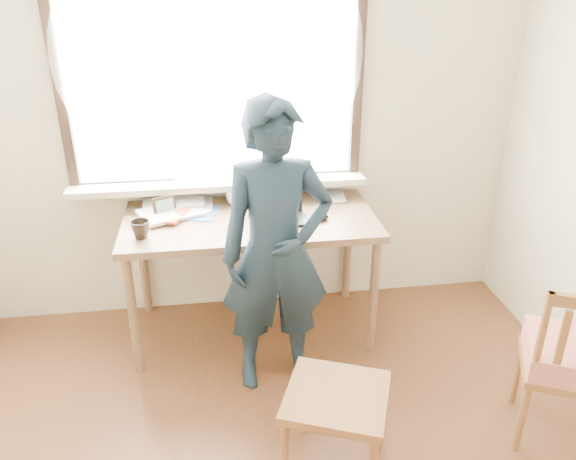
{
  "coord_description": "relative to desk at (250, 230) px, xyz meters",
  "views": [
    {
      "loc": [
        -0.25,
        -1.45,
        2.17
      ],
      "look_at": [
        0.1,
        0.95,
        1.03
      ],
      "focal_mm": 35.0,
      "sensor_mm": 36.0,
      "label": 1
    }
  ],
  "objects": [
    {
      "name": "room_shell",
      "position": [
        0.01,
        -1.43,
        0.91
      ],
      "size": [
        3.52,
        4.02,
        2.61
      ],
      "color": "beige",
      "rests_on": "ground"
    },
    {
      "name": "desk",
      "position": [
        0.0,
        0.0,
        0.0
      ],
      "size": [
        1.51,
        0.75,
        0.81
      ],
      "color": "brown",
      "rests_on": "ground"
    },
    {
      "name": "laptop",
      "position": [
        0.16,
        -0.03,
        0.14
      ],
      "size": [
        0.36,
        0.3,
        0.23
      ],
      "color": "black",
      "rests_on": "desk"
    },
    {
      "name": "mug_white",
      "position": [
        -0.06,
        0.21,
        0.14
      ],
      "size": [
        0.16,
        0.16,
        0.11
      ],
      "primitive_type": "imported",
      "rotation": [
        0.0,
        0.0,
        0.15
      ],
      "color": "white",
      "rests_on": "desk"
    },
    {
      "name": "mug_dark",
      "position": [
        -0.62,
        -0.19,
        0.13
      ],
      "size": [
        0.13,
        0.13,
        0.1
      ],
      "primitive_type": "imported",
      "rotation": [
        0.0,
        0.0,
        -0.18
      ],
      "color": "black",
      "rests_on": "desk"
    },
    {
      "name": "mouse",
      "position": [
        0.41,
        -0.1,
        0.1
      ],
      "size": [
        0.1,
        0.07,
        0.04
      ],
      "primitive_type": "ellipsoid",
      "color": "black",
      "rests_on": "desk"
    },
    {
      "name": "desk_clutter",
      "position": [
        -0.33,
        0.15,
        0.1
      ],
      "size": [
        0.72,
        0.55,
        0.04
      ],
      "color": "#F59B39",
      "rests_on": "desk"
    },
    {
      "name": "book_a",
      "position": [
        -0.44,
        0.18,
        0.1
      ],
      "size": [
        0.3,
        0.31,
        0.02
      ],
      "primitive_type": "imported",
      "rotation": [
        0.0,
        0.0,
        0.64
      ],
      "color": "white",
      "rests_on": "desk"
    },
    {
      "name": "book_b",
      "position": [
        0.48,
        0.25,
        0.09
      ],
      "size": [
        0.19,
        0.24,
        0.02
      ],
      "primitive_type": "imported",
      "rotation": [
        0.0,
        0.0,
        -0.12
      ],
      "color": "white",
      "rests_on": "desk"
    },
    {
      "name": "picture_frame",
      "position": [
        -0.5,
        0.1,
        0.14
      ],
      "size": [
        0.13,
        0.08,
        0.11
      ],
      "color": "black",
      "rests_on": "desk"
    },
    {
      "name": "work_chair",
      "position": [
        0.28,
        -1.19,
        -0.34
      ],
      "size": [
        0.57,
        0.56,
        0.46
      ],
      "color": "brown",
      "rests_on": "ground"
    },
    {
      "name": "side_chair",
      "position": [
        1.43,
        -1.14,
        -0.25
      ],
      "size": [
        0.55,
        0.55,
        0.91
      ],
      "color": "brown",
      "rests_on": "ground"
    },
    {
      "name": "person",
      "position": [
        0.1,
        -0.48,
        0.09
      ],
      "size": [
        0.61,
        0.42,
        1.63
      ],
      "primitive_type": "imported",
      "rotation": [
        0.0,
        0.0,
        0.05
      ],
      "color": "#14212E",
      "rests_on": "ground"
    }
  ]
}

